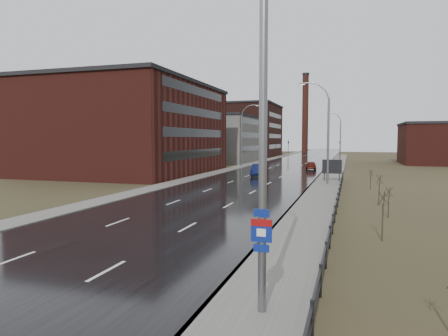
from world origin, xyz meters
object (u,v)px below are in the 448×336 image
Objects in this scene: car_near at (258,170)px; billboard at (332,167)px; streetlight_main at (252,105)px; car_far at (311,166)px.

billboard is at bearing -33.72° from car_near.
billboard is at bearing 89.05° from streetlight_main.
billboard is 11.30m from car_near.
streetlight_main is 2.90× the size of car_far.
car_near is 1.16× the size of car_far.
streetlight_main reaches higher than billboard.
streetlight_main reaches higher than car_near.
car_far is (-4.15, 18.82, -1.09)m from billboard.
billboard is (0.63, 37.65, -4.26)m from streetlight_main.
billboard reaches higher than car_near.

